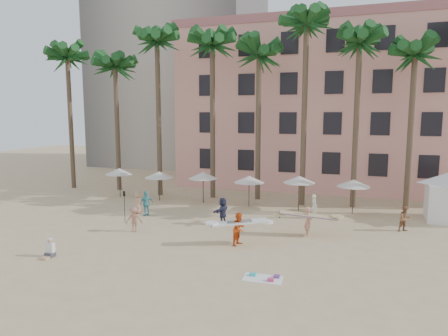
% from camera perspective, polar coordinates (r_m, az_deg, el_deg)
% --- Properties ---
extents(ground, '(120.00, 120.00, 0.00)m').
position_cam_1_polar(ground, '(20.86, -2.52, -13.25)').
color(ground, '#D1B789').
rests_on(ground, ground).
extents(pink_hotel, '(35.00, 14.00, 16.00)m').
position_cam_1_polar(pink_hotel, '(44.22, 18.38, 8.07)').
color(pink_hotel, '#F0A192').
rests_on(pink_hotel, ground).
extents(palm_row, '(44.40, 5.40, 16.30)m').
position_cam_1_polar(palm_row, '(34.26, 7.41, 16.94)').
color(palm_row, brown).
rests_on(palm_row, ground).
extents(umbrella_row, '(22.50, 2.70, 2.73)m').
position_cam_1_polar(umbrella_row, '(32.68, 0.21, -1.28)').
color(umbrella_row, '#332B23').
rests_on(umbrella_row, ground).
extents(beach_towel, '(1.84, 1.08, 0.14)m').
position_cam_1_polar(beach_towel, '(19.00, 5.72, -15.35)').
color(beach_towel, white).
rests_on(beach_towel, ground).
extents(carrier_yellow, '(3.55, 1.37, 1.82)m').
position_cam_1_polar(carrier_yellow, '(25.27, 11.93, -7.18)').
color(carrier_yellow, tan).
rests_on(carrier_yellow, ground).
extents(carrier_white, '(3.23, 1.89, 1.89)m').
position_cam_1_polar(carrier_white, '(23.07, 2.20, -8.53)').
color(carrier_white, '#E25117').
rests_on(carrier_white, ground).
extents(beachgoers, '(19.59, 7.84, 1.86)m').
position_cam_1_polar(beachgoers, '(27.50, -1.13, -6.12)').
color(beachgoers, tan).
rests_on(beachgoers, ground).
extents(paddle, '(0.18, 0.04, 2.23)m').
position_cam_1_polar(paddle, '(28.26, -14.04, -4.86)').
color(paddle, black).
rests_on(paddle, ground).
extents(seated_man, '(0.43, 0.76, 0.98)m').
position_cam_1_polar(seated_man, '(23.27, -23.67, -10.77)').
color(seated_man, '#3F3F4C').
rests_on(seated_man, ground).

